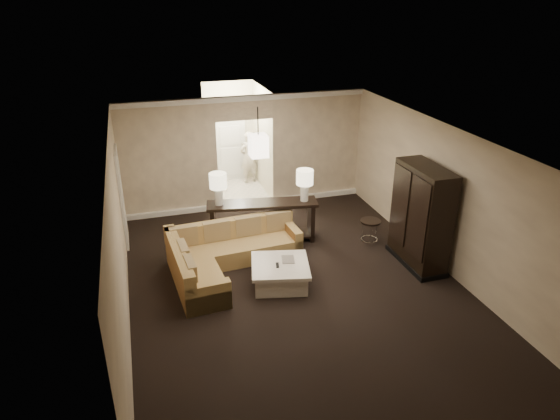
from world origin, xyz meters
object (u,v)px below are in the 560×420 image
object	(u,v)px
console_table	(262,218)
drink_table	(370,227)
coffee_table	(280,274)
armoire	(421,219)
sectional_sofa	(224,255)
person	(249,154)

from	to	relation	value
console_table	drink_table	size ratio (longest dim) A/B	4.39
coffee_table	armoire	size ratio (longest dim) A/B	0.62
coffee_table	console_table	xyz separation A→B (m)	(0.14, 1.79, 0.32)
sectional_sofa	coffee_table	size ratio (longest dim) A/B	2.15
console_table	person	bearing A→B (deg)	91.28
armoire	person	xyz separation A→B (m)	(-2.14, 5.43, -0.17)
coffee_table	person	world-z (taller)	person
console_table	drink_table	world-z (taller)	console_table
coffee_table	armoire	bearing A→B (deg)	-0.88
console_table	coffee_table	bearing A→B (deg)	-84.18
sectional_sofa	console_table	world-z (taller)	console_table
armoire	person	world-z (taller)	armoire
coffee_table	drink_table	world-z (taller)	drink_table
coffee_table	drink_table	xyz separation A→B (m)	(2.32, 0.99, 0.18)
console_table	drink_table	distance (m)	2.33
sectional_sofa	drink_table	size ratio (longest dim) A/B	4.95
console_table	person	distance (m)	3.65
armoire	drink_table	xyz separation A→B (m)	(-0.53, 1.03, -0.59)
drink_table	person	size ratio (longest dim) A/B	0.34
sectional_sofa	coffee_table	xyz separation A→B (m)	(0.91, -0.83, -0.10)
coffee_table	person	size ratio (longest dim) A/B	0.78
console_table	armoire	bearing A→B (deg)	-23.85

